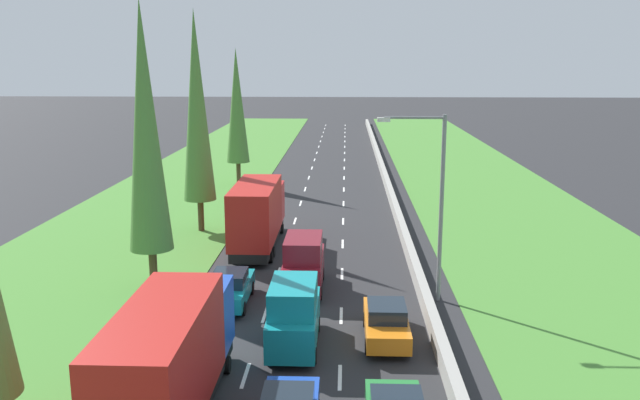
% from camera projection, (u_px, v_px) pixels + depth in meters
% --- Properties ---
extents(ground_plane, '(300.00, 300.00, 0.00)m').
position_uv_depth(ground_plane, '(325.00, 183.00, 62.44)').
color(ground_plane, '#28282B').
rests_on(ground_plane, ground).
extents(grass_verge_left, '(14.00, 140.00, 0.04)m').
position_uv_depth(grass_verge_left, '(193.00, 182.00, 62.92)').
color(grass_verge_left, '#478433').
rests_on(grass_verge_left, ground).
extents(grass_verge_right, '(14.00, 140.00, 0.04)m').
position_uv_depth(grass_verge_right, '(478.00, 184.00, 61.88)').
color(grass_verge_right, '#478433').
rests_on(grass_verge_right, ground).
extents(median_barrier, '(0.44, 120.00, 0.85)m').
position_uv_depth(median_barrier, '(386.00, 179.00, 62.13)').
color(median_barrier, '#9E9B93').
rests_on(median_barrier, ground).
extents(lane_markings, '(3.64, 116.00, 0.01)m').
position_uv_depth(lane_markings, '(325.00, 183.00, 62.44)').
color(lane_markings, white).
rests_on(lane_markings, ground).
extents(red_box_truck_left_lane, '(2.46, 9.40, 4.18)m').
position_uv_depth(red_box_truck_left_lane, '(170.00, 360.00, 20.78)').
color(red_box_truck_left_lane, black).
rests_on(red_box_truck_left_lane, ground).
extents(orange_sedan_right_lane, '(1.82, 4.50, 1.64)m').
position_uv_depth(orange_sedan_right_lane, '(386.00, 322.00, 27.32)').
color(orange_sedan_right_lane, orange).
rests_on(orange_sedan_right_lane, ground).
extents(teal_sedan_left_lane, '(1.82, 4.50, 1.64)m').
position_uv_depth(teal_sedan_left_lane, '(230.00, 288.00, 31.38)').
color(teal_sedan_left_lane, teal).
rests_on(teal_sedan_left_lane, ground).
extents(teal_van_centre_lane, '(1.96, 4.90, 2.82)m').
position_uv_depth(teal_van_centre_lane, '(294.00, 315.00, 26.51)').
color(teal_van_centre_lane, teal).
rests_on(teal_van_centre_lane, ground).
extents(maroon_van_centre_lane, '(1.96, 4.90, 2.82)m').
position_uv_depth(maroon_van_centre_lane, '(304.00, 263.00, 33.26)').
color(maroon_van_centre_lane, maroon).
rests_on(maroon_van_centre_lane, ground).
extents(red_box_truck_left_lane_fourth, '(2.46, 9.40, 4.18)m').
position_uv_depth(red_box_truck_left_lane_fourth, '(258.00, 213.00, 40.60)').
color(red_box_truck_left_lane_fourth, black).
rests_on(red_box_truck_left_lane_fourth, ground).
extents(poplar_tree_second, '(2.16, 2.16, 14.35)m').
position_uv_depth(poplar_tree_second, '(146.00, 128.00, 31.71)').
color(poplar_tree_second, '#4C3823').
rests_on(poplar_tree_second, ground).
extents(poplar_tree_third, '(2.17, 2.17, 14.74)m').
position_uv_depth(poplar_tree_third, '(197.00, 107.00, 43.31)').
color(poplar_tree_third, '#4C3823').
rests_on(poplar_tree_third, ground).
extents(poplar_tree_fourth, '(2.11, 2.11, 12.56)m').
position_uv_depth(poplar_tree_fourth, '(237.00, 106.00, 59.99)').
color(poplar_tree_fourth, '#4C3823').
rests_on(poplar_tree_fourth, ground).
extents(street_light_mast, '(3.20, 0.28, 9.00)m').
position_uv_depth(street_light_mast, '(434.00, 195.00, 31.01)').
color(street_light_mast, gray).
rests_on(street_light_mast, ground).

